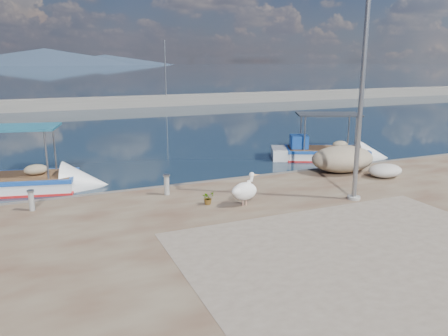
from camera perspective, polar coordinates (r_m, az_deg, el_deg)
ground at (r=13.30m, az=6.53°, el=-9.07°), size 1400.00×1400.00×0.00m
quay_patch at (r=11.42m, az=18.67°, el=-10.96°), size 9.00×7.00×0.01m
breakwater at (r=51.18m, az=-16.30°, el=8.16°), size 120.00×2.20×7.50m
mountains at (r=660.70m, az=-22.84°, el=13.14°), size 370.00×280.00×22.00m
boat_left at (r=19.69m, az=-25.55°, el=-2.01°), size 6.70×3.50×3.08m
boat_right at (r=24.21m, az=13.03°, el=1.71°), size 6.21×4.29×2.86m
pelican at (r=14.34m, az=2.77°, el=-2.95°), size 1.15×0.71×1.10m
lamp_post at (r=15.18m, az=17.38°, el=8.08°), size 0.44×0.96×7.00m
bollard_near at (r=15.64m, az=-7.50°, el=-2.06°), size 0.24×0.24×0.75m
bollard_far at (r=15.18m, az=-23.87°, el=-3.79°), size 0.22×0.22×0.68m
potted_plant at (r=14.55m, az=-2.10°, el=-3.89°), size 0.52×0.49×0.46m
net_pile_c at (r=19.42m, az=15.20°, el=1.16°), size 2.84×2.03×1.11m
net_pile_d at (r=19.08m, az=20.31°, el=-0.32°), size 1.46×1.09×0.55m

